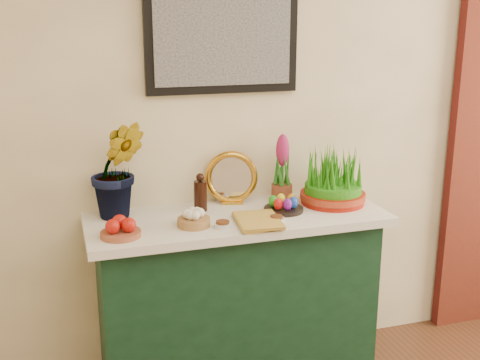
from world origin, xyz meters
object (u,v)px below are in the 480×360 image
object	(u,v)px
book	(237,222)
mirror	(231,178)
hyacinth_green	(117,154)
sideboard	(237,304)
wheatgrass_sabzeh	(333,181)

from	to	relation	value
book	mirror	bearing A→B (deg)	83.62
hyacinth_green	book	distance (m)	0.62
sideboard	mirror	world-z (taller)	mirror
hyacinth_green	mirror	distance (m)	0.58
mirror	sideboard	bearing A→B (deg)	-98.45
mirror	book	world-z (taller)	mirror
book	wheatgrass_sabzeh	world-z (taller)	wheatgrass_sabzeh
sideboard	book	size ratio (longest dim) A/B	5.10
sideboard	wheatgrass_sabzeh	distance (m)	0.77
sideboard	wheatgrass_sabzeh	world-z (taller)	wheatgrass_sabzeh
mirror	book	size ratio (longest dim) A/B	1.05
book	sideboard	bearing A→B (deg)	79.05
hyacinth_green	book	bearing A→B (deg)	-27.03
sideboard	hyacinth_green	size ratio (longest dim) A/B	2.18
hyacinth_green	wheatgrass_sabzeh	size ratio (longest dim) A/B	1.85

